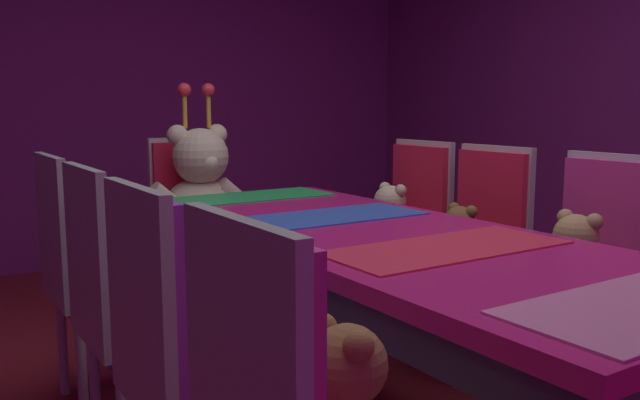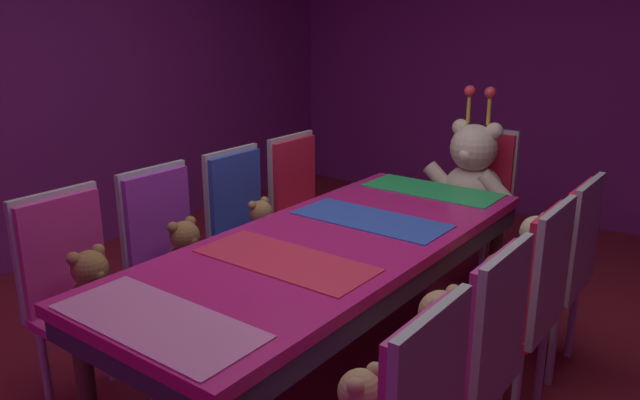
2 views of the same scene
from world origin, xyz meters
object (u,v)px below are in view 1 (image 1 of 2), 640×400
teddy_right_2 (458,241)px  king_teddy_bear (202,189)px  chair_right_1 (598,258)px  banquet_table (380,256)px  chair_left_3 (76,257)px  teddy_left_1 (227,335)px  teddy_right_1 (573,262)px  teddy_left_2 (159,289)px  teddy_right_3 (389,221)px  chair_left_1 (173,341)px  chair_right_3 (411,218)px  chair_left_2 (114,289)px  chair_right_2 (482,233)px  throne_chair (191,208)px

teddy_right_2 → king_teddy_bear: (-0.67, 1.23, 0.14)m
chair_right_1 → teddy_right_2: bearing=-74.9°
banquet_table → chair_left_3: (-0.82, 0.80, -0.06)m
teddy_left_1 → teddy_right_1: size_ratio=0.91×
teddy_right_1 → chair_left_3: bearing=-35.9°
teddy_left_2 → teddy_right_1: teddy_right_1 is taller
teddy_left_2 → chair_left_3: bearing=104.8°
teddy_left_2 → chair_right_1: 1.61m
teddy_right_1 → teddy_right_3: 1.05m
chair_left_3 → chair_left_1: bearing=-91.0°
teddy_left_1 → banquet_table: bearing=20.2°
chair_right_3 → king_teddy_bear: (-0.81, 0.75, 0.12)m
banquet_table → teddy_right_1: size_ratio=6.69×
teddy_left_1 → chair_right_1: chair_right_1 is taller
chair_left_1 → teddy_right_1: bearing=-0.9°
banquet_table → teddy_right_3: teddy_right_3 is taller
chair_left_2 → chair_right_1: 1.74m
chair_right_2 → chair_left_2: bearing=0.4°
teddy_left_1 → chair_left_3: size_ratio=0.32×
chair_left_1 → chair_right_2: 1.74m
teddy_left_2 → throne_chair: bearing=64.2°
teddy_left_2 → king_teddy_bear: bearing=61.3°
king_teddy_bear → teddy_left_2: bearing=-28.7°
teddy_left_1 → throne_chair: throne_chair is taller
chair_left_3 → chair_right_3: same height
chair_left_3 → chair_right_2: size_ratio=1.00×
teddy_left_1 → chair_left_2: 0.55m
banquet_table → teddy_left_1: bearing=-159.8°
chair_left_1 → teddy_right_1: chair_left_1 is taller
chair_left_2 → teddy_right_3: 1.57m
chair_right_2 → king_teddy_bear: size_ratio=1.20×
teddy_right_1 → teddy_right_3: teddy_right_1 is taller
teddy_right_1 → chair_right_3: bearing=-97.4°
chair_right_2 → throne_chair: 1.62m
teddy_left_2 → teddy_right_2: teddy_right_2 is taller
teddy_left_1 → teddy_right_1: 1.37m
king_teddy_bear → chair_left_1: bearing=-25.1°
teddy_right_1 → teddy_right_2: 0.57m
teddy_left_1 → king_teddy_bear: size_ratio=0.38×
teddy_right_2 → chair_right_3: chair_right_3 is taller
teddy_right_1 → chair_right_2: 0.59m
teddy_left_2 → chair_left_3: size_ratio=0.29×
banquet_table → teddy_right_3: size_ratio=6.76×
chair_left_2 → teddy_right_3: bearing=18.3°
teddy_right_1 → chair_right_2: (0.14, 0.57, -0.00)m
throne_chair → chair_left_2: bearing=-30.3°
king_teddy_bear → throne_chair: bearing=180.0°
king_teddy_bear → chair_right_3: bearing=47.1°
chair_left_1 → throne_chair: 2.12m
chair_right_3 → chair_left_1: bearing=32.0°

